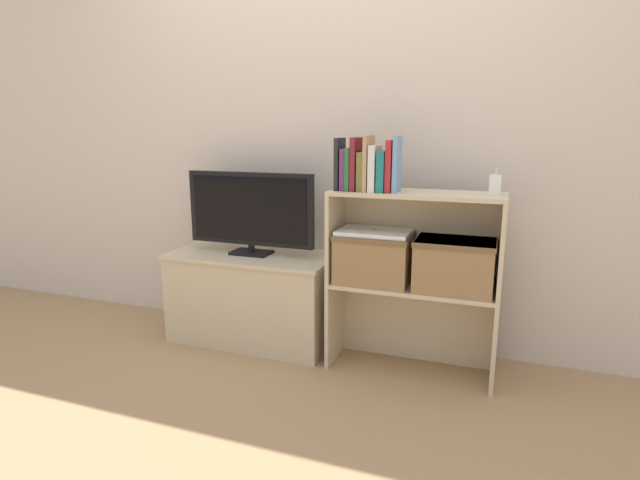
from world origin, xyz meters
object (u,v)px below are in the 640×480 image
at_px(book_forest, 351,169).
at_px(book_tan, 369,164).
at_px(tv_stand, 253,297).
at_px(book_olive, 363,171).
at_px(book_teal, 383,171).
at_px(book_crimson, 391,166).
at_px(book_plum, 345,169).
at_px(tv, 250,211).
at_px(book_ivory, 375,168).
at_px(book_maroon, 356,164).
at_px(baby_monitor, 495,185).
at_px(book_skyblue, 397,164).
at_px(book_charcoal, 340,164).
at_px(storage_basket_left, 374,256).
at_px(storage_basket_right, 454,263).
at_px(laptop, 374,232).

height_order(book_forest, book_tan, book_tan).
distance_m(tv_stand, book_olive, 1.00).
height_order(book_teal, book_crimson, book_crimson).
height_order(book_plum, book_forest, book_forest).
relative_size(tv, book_plum, 3.76).
bearing_deg(book_crimson, book_ivory, 180.00).
distance_m(book_maroon, book_teal, 0.14).
height_order(book_crimson, baby_monitor, book_crimson).
bearing_deg(book_skyblue, baby_monitor, 5.20).
bearing_deg(book_ivory, book_charcoal, 180.00).
height_order(book_tan, storage_basket_left, book_tan).
distance_m(tv, storage_basket_right, 1.13).
xyz_separation_m(book_plum, book_teal, (0.19, 0.00, -0.00)).
relative_size(book_forest, book_ivory, 0.94).
xyz_separation_m(book_teal, book_skyblue, (0.06, 0.00, 0.03)).
distance_m(book_teal, storage_basket_left, 0.42).
relative_size(book_tan, book_ivory, 1.20).
height_order(book_olive, book_tan, book_tan).
height_order(storage_basket_left, storage_basket_right, same).
xyz_separation_m(book_ivory, book_crimson, (0.07, 0.00, 0.01)).
relative_size(book_tan, laptop, 0.74).
distance_m(book_tan, laptop, 0.34).
height_order(book_tan, book_ivory, book_tan).
relative_size(book_ivory, storage_basket_right, 0.59).
xyz_separation_m(book_teal, storage_basket_left, (-0.04, 0.02, -0.42)).
relative_size(book_tan, storage_basket_left, 0.71).
distance_m(book_tan, storage_basket_left, 0.46).
height_order(book_tan, book_skyblue, book_tan).
bearing_deg(tv_stand, storage_basket_right, -4.25).
xyz_separation_m(book_charcoal, book_maroon, (0.08, 0.00, 0.00)).
bearing_deg(book_charcoal, tv, 169.12).
xyz_separation_m(book_charcoal, book_tan, (0.14, 0.00, 0.01)).
distance_m(tv_stand, storage_basket_right, 1.16).
height_order(book_charcoal, book_plum, book_charcoal).
bearing_deg(book_olive, storage_basket_left, 22.80).
xyz_separation_m(storage_basket_right, laptop, (-0.39, 0.00, 0.12)).
relative_size(tv_stand, book_tan, 3.59).
relative_size(book_teal, baby_monitor, 1.57).
bearing_deg(book_crimson, book_charcoal, 180.00).
distance_m(book_teal, storage_basket_right, 0.54).
bearing_deg(baby_monitor, book_crimson, -175.13).
height_order(book_maroon, baby_monitor, book_maroon).
xyz_separation_m(tv, book_teal, (0.77, -0.11, 0.24)).
relative_size(book_forest, storage_basket_left, 0.56).
relative_size(tv_stand, laptop, 2.67).
bearing_deg(book_teal, storage_basket_right, 4.08).
height_order(book_tan, baby_monitor, book_tan).
bearing_deg(book_plum, book_maroon, 0.00).
relative_size(book_maroon, book_ivory, 1.17).
relative_size(tv, laptop, 2.14).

